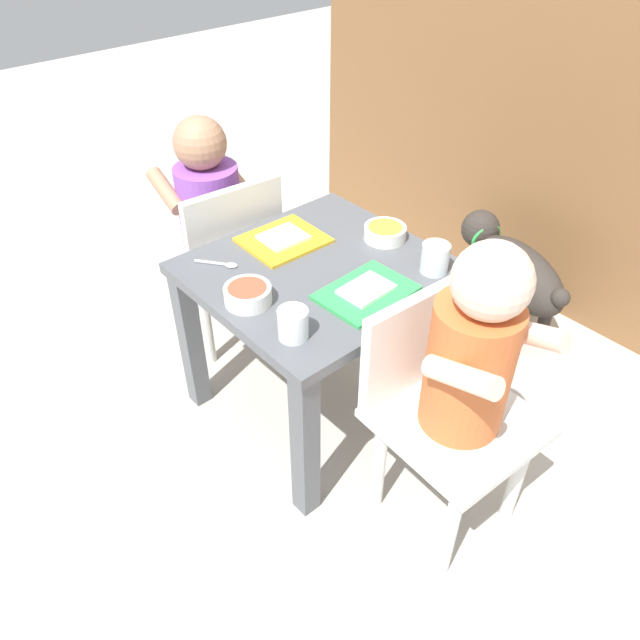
% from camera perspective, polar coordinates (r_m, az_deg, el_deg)
% --- Properties ---
extents(ground_plane, '(7.00, 7.00, 0.00)m').
position_cam_1_polar(ground_plane, '(1.61, 0.00, -7.65)').
color(ground_plane, '#B2ADA3').
extents(kitchen_cabinet_back, '(1.75, 0.32, 0.90)m').
position_cam_1_polar(kitchen_cabinet_back, '(2.03, 21.92, 15.26)').
color(kitchen_cabinet_back, brown).
rests_on(kitchen_cabinet_back, ground).
extents(dining_table, '(0.49, 0.52, 0.42)m').
position_cam_1_polar(dining_table, '(1.39, 0.00, 2.16)').
color(dining_table, '#515459').
rests_on(dining_table, ground).
extents(seated_child_left, '(0.30, 0.30, 0.64)m').
position_cam_1_polar(seated_child_left, '(1.63, -10.08, 10.14)').
color(seated_child_left, silver).
rests_on(seated_child_left, ground).
extents(seated_child_right, '(0.29, 0.29, 0.68)m').
position_cam_1_polar(seated_child_right, '(1.12, 13.33, -4.08)').
color(seated_child_right, silver).
rests_on(seated_child_right, ground).
extents(dog, '(0.44, 0.26, 0.29)m').
position_cam_1_polar(dog, '(1.83, 17.52, 4.53)').
color(dog, '#332D28').
rests_on(dog, ground).
extents(food_tray_left, '(0.16, 0.18, 0.02)m').
position_cam_1_polar(food_tray_left, '(1.43, -3.44, 7.54)').
color(food_tray_left, gold).
rests_on(food_tray_left, dining_table).
extents(food_tray_right, '(0.15, 0.20, 0.02)m').
position_cam_1_polar(food_tray_right, '(1.26, 4.35, 2.66)').
color(food_tray_right, green).
rests_on(food_tray_right, dining_table).
extents(water_cup_left, '(0.06, 0.06, 0.07)m').
position_cam_1_polar(water_cup_left, '(1.34, 10.69, 5.56)').
color(water_cup_left, white).
rests_on(water_cup_left, dining_table).
extents(water_cup_right, '(0.06, 0.06, 0.06)m').
position_cam_1_polar(water_cup_right, '(1.14, -2.54, -0.52)').
color(water_cup_right, white).
rests_on(water_cup_right, dining_table).
extents(veggie_bowl_near, '(0.10, 0.10, 0.03)m').
position_cam_1_polar(veggie_bowl_near, '(1.44, 6.10, 8.17)').
color(veggie_bowl_near, white).
rests_on(veggie_bowl_near, dining_table).
extents(cereal_bowl_right_side, '(0.10, 0.10, 0.04)m').
position_cam_1_polar(cereal_bowl_right_side, '(1.23, -6.74, 2.39)').
color(cereal_bowl_right_side, white).
rests_on(cereal_bowl_right_side, dining_table).
extents(spoon_by_left_tray, '(0.09, 0.07, 0.01)m').
position_cam_1_polar(spoon_by_left_tray, '(1.36, -9.28, 5.21)').
color(spoon_by_left_tray, silver).
rests_on(spoon_by_left_tray, dining_table).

